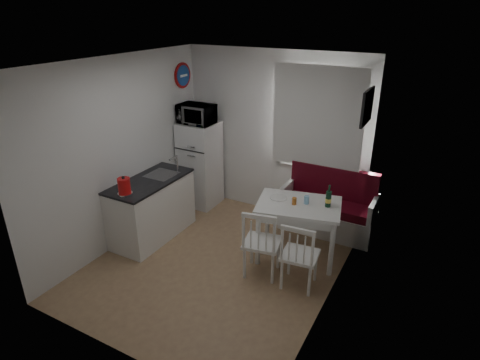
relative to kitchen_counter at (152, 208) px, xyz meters
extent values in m
cube|color=#967050|center=(1.20, -0.16, -0.46)|extent=(3.00, 3.50, 0.02)
cube|color=white|center=(1.20, -0.16, 2.14)|extent=(3.00, 3.50, 0.02)
cube|color=white|center=(1.20, 1.59, 0.84)|extent=(3.00, 0.02, 2.60)
cube|color=white|center=(1.20, -1.91, 0.84)|extent=(3.00, 0.02, 2.60)
cube|color=white|center=(-0.30, -0.16, 0.84)|extent=(0.02, 3.50, 2.60)
cube|color=white|center=(2.70, -0.16, 0.84)|extent=(0.02, 3.50, 2.60)
cube|color=white|center=(1.90, 1.56, 1.17)|extent=(1.22, 0.06, 1.47)
cube|color=white|center=(1.90, 1.49, 1.22)|extent=(1.35, 0.02, 1.50)
cube|color=white|center=(0.00, -0.01, -0.03)|extent=(0.60, 1.30, 0.86)
cube|color=black|center=(0.00, -0.01, 0.43)|extent=(0.62, 1.32, 0.03)
cube|color=#99999E|center=(0.02, 0.24, 0.39)|extent=(0.40, 0.40, 0.10)
cylinder|color=silver|center=(0.18, 0.42, 0.57)|extent=(0.02, 0.02, 0.26)
cylinder|color=#194798|center=(-0.27, 1.29, 1.69)|extent=(0.03, 0.40, 0.40)
cube|color=black|center=(2.67, 0.94, 1.59)|extent=(0.04, 0.52, 0.42)
cube|color=white|center=(2.22, 1.32, -0.26)|extent=(1.37, 0.53, 0.38)
cube|color=#560918|center=(2.22, 1.32, -0.01)|extent=(1.31, 0.49, 0.13)
cube|color=#560918|center=(2.22, 1.53, 0.28)|extent=(1.31, 0.11, 0.49)
cube|color=white|center=(2.06, 0.50, 0.32)|extent=(1.21, 0.97, 0.04)
cube|color=white|center=(2.06, 0.50, 0.24)|extent=(1.08, 0.84, 0.13)
cylinder|color=white|center=(2.06, 0.50, -0.08)|extent=(0.06, 0.06, 0.76)
cube|color=white|center=(1.81, -0.07, 0.00)|extent=(0.51, 0.50, 0.04)
cube|color=white|center=(1.81, -0.26, 0.25)|extent=(0.42, 0.12, 0.46)
cube|color=white|center=(2.31, -0.07, -0.03)|extent=(0.46, 0.44, 0.04)
cube|color=white|center=(2.31, -0.25, 0.21)|extent=(0.40, 0.08, 0.44)
cube|color=white|center=(0.02, 1.24, 0.26)|extent=(0.57, 0.57, 1.43)
imported|color=white|center=(0.02, 1.19, 1.13)|extent=(0.56, 0.38, 0.31)
cylinder|color=red|center=(0.05, -0.54, 0.57)|extent=(0.19, 0.19, 0.26)
cylinder|color=#C76C21|center=(2.01, 0.45, 0.39)|extent=(0.06, 0.06, 0.10)
cylinder|color=#8BC4EC|center=(2.14, 0.55, 0.40)|extent=(0.06, 0.06, 0.11)
cylinder|color=white|center=(1.76, 0.52, 0.35)|extent=(0.23, 0.23, 0.02)
camera|label=1|loc=(3.60, -3.95, 2.70)|focal=30.00mm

